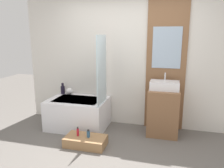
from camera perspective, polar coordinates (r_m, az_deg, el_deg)
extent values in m
plane|color=#605B56|center=(3.28, -2.26, -20.43)|extent=(12.00, 12.00, 0.00)
cube|color=silver|center=(4.31, 3.79, 6.12)|extent=(4.20, 0.06, 2.60)
cube|color=brown|center=(4.18, 13.93, 5.58)|extent=(0.72, 0.03, 2.60)
cube|color=#9EB2C6|center=(4.14, 14.12, 9.17)|extent=(0.51, 0.01, 0.75)
cube|color=white|center=(4.38, -8.85, -7.55)|extent=(1.12, 0.80, 0.57)
cube|color=silver|center=(4.29, -8.98, -4.01)|extent=(0.87, 0.56, 0.01)
cube|color=silver|center=(3.86, -2.74, 3.64)|extent=(0.01, 0.53, 1.22)
cube|color=#997047|center=(3.75, -6.90, -14.59)|extent=(0.67, 0.37, 0.16)
cube|color=brown|center=(4.11, 13.19, -7.14)|extent=(0.54, 0.51, 0.84)
cube|color=white|center=(3.98, 13.55, -0.38)|extent=(0.50, 0.31, 0.15)
cylinder|color=silver|center=(4.03, 13.69, 1.92)|extent=(0.02, 0.02, 0.14)
cylinder|color=black|center=(4.73, -12.72, -1.53)|extent=(0.08, 0.08, 0.16)
cylinder|color=black|center=(4.71, -12.79, -0.17)|extent=(0.05, 0.05, 0.07)
sphere|color=white|center=(4.64, -11.07, -1.89)|extent=(0.14, 0.14, 0.14)
cylinder|color=#B21928|center=(3.73, -8.92, -12.34)|extent=(0.04, 0.04, 0.13)
cylinder|color=black|center=(3.70, -8.97, -11.25)|extent=(0.02, 0.02, 0.03)
cylinder|color=#2D567A|center=(3.67, -6.20, -12.88)|extent=(0.05, 0.05, 0.11)
cylinder|color=black|center=(3.65, -6.23, -11.96)|extent=(0.03, 0.03, 0.02)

